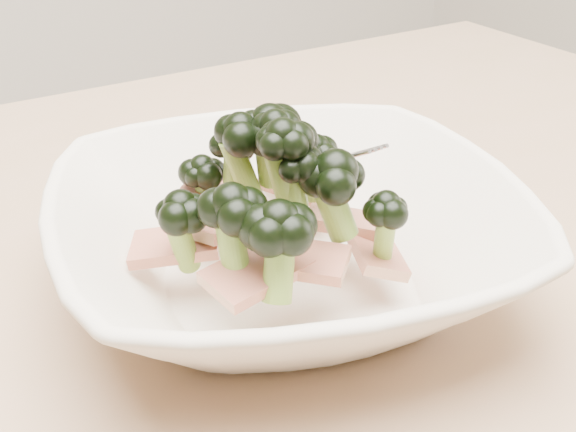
{
  "coord_description": "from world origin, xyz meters",
  "views": [
    {
      "loc": [
        -0.17,
        -0.38,
        1.02
      ],
      "look_at": [
        0.05,
        -0.03,
        0.8
      ],
      "focal_mm": 50.0,
      "sensor_mm": 36.0,
      "label": 1
    }
  ],
  "objects": [
    {
      "name": "dining_table",
      "position": [
        0.0,
        0.0,
        0.65
      ],
      "size": [
        1.2,
        0.8,
        0.75
      ],
      "color": "tan",
      "rests_on": "ground"
    },
    {
      "name": "broccoli_dish",
      "position": [
        0.05,
        -0.03,
        0.79
      ],
      "size": [
        0.35,
        0.35,
        0.12
      ],
      "color": "beige",
      "rests_on": "dining_table"
    }
  ]
}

